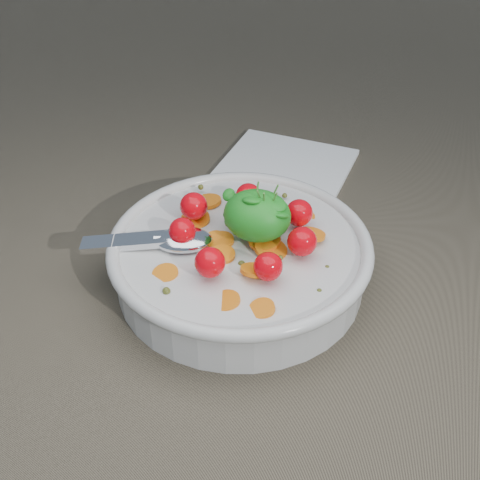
# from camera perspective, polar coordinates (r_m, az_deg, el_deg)

# --- Properties ---
(ground) EXTENTS (6.00, 6.00, 0.00)m
(ground) POSITION_cam_1_polar(r_m,az_deg,el_deg) (0.67, 1.53, -2.90)
(ground) COLOR #6E634E
(ground) RESTS_ON ground
(bowl) EXTENTS (0.30, 0.28, 0.12)m
(bowl) POSITION_cam_1_polar(r_m,az_deg,el_deg) (0.64, 0.01, -1.61)
(bowl) COLOR silver
(bowl) RESTS_ON ground
(napkin) EXTENTS (0.19, 0.17, 0.01)m
(napkin) POSITION_cam_1_polar(r_m,az_deg,el_deg) (0.86, 4.40, 7.13)
(napkin) COLOR white
(napkin) RESTS_ON ground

